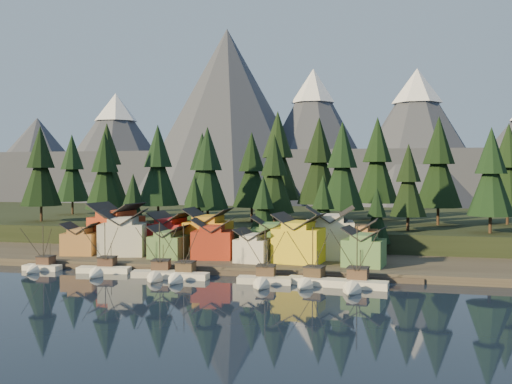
% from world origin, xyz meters
% --- Properties ---
extents(ground, '(500.00, 500.00, 0.00)m').
position_xyz_m(ground, '(0.00, 0.00, 0.00)').
color(ground, black).
rests_on(ground, ground).
extents(shore_strip, '(400.00, 50.00, 1.50)m').
position_xyz_m(shore_strip, '(0.00, 40.00, 0.75)').
color(shore_strip, '#362F27').
rests_on(shore_strip, ground).
extents(hillside, '(420.00, 100.00, 6.00)m').
position_xyz_m(hillside, '(0.00, 90.00, 3.00)').
color(hillside, black).
rests_on(hillside, ground).
extents(dock, '(80.00, 4.00, 1.00)m').
position_xyz_m(dock, '(0.00, 16.50, 0.50)').
color(dock, '#4E4438').
rests_on(dock, ground).
extents(mountain_ridge, '(560.00, 190.00, 90.00)m').
position_xyz_m(mountain_ridge, '(-4.20, 213.59, 26.06)').
color(mountain_ridge, '#424554').
rests_on(mountain_ridge, ground).
extents(boat_0, '(7.76, 8.43, 10.27)m').
position_xyz_m(boat_0, '(-34.70, 11.10, 2.08)').
color(boat_0, silver).
rests_on(boat_0, ground).
extents(boat_1, '(10.95, 11.69, 10.97)m').
position_xyz_m(boat_1, '(-20.85, 10.98, 1.96)').
color(boat_1, white).
rests_on(boat_1, ground).
extents(boat_2, '(10.83, 11.43, 11.50)m').
position_xyz_m(boat_2, '(-8.29, 9.21, 2.12)').
color(boat_2, beige).
rests_on(boat_2, ground).
extents(boat_3, '(10.00, 10.87, 11.31)m').
position_xyz_m(boat_3, '(-3.54, 8.63, 2.12)').
color(boat_3, white).
rests_on(boat_3, ground).
extents(boat_4, '(10.10, 10.88, 11.39)m').
position_xyz_m(boat_4, '(12.36, 7.86, 2.15)').
color(boat_4, beige).
rests_on(boat_4, ground).
extents(boat_5, '(9.40, 9.95, 11.30)m').
position_xyz_m(boat_5, '(20.37, 9.19, 2.23)').
color(boat_5, silver).
rests_on(boat_5, ground).
extents(boat_6, '(11.38, 12.21, 12.21)m').
position_xyz_m(boat_6, '(28.33, 7.72, 2.25)').
color(boat_6, silver).
rests_on(boat_6, ground).
extents(house_front_0, '(8.16, 7.85, 7.07)m').
position_xyz_m(house_front_0, '(-33.33, 24.24, 5.22)').
color(house_front_0, '#9F6C38').
rests_on(house_front_0, shore_strip).
extents(house_front_1, '(11.74, 11.46, 10.00)m').
position_xyz_m(house_front_1, '(-23.73, 26.07, 6.76)').
color(house_front_1, beige).
rests_on(house_front_1, shore_strip).
extents(house_front_2, '(7.39, 7.44, 6.96)m').
position_xyz_m(house_front_2, '(-12.31, 24.23, 5.16)').
color(house_front_2, '#4A713D').
rests_on(house_front_2, shore_strip).
extents(house_front_3, '(9.49, 9.16, 8.49)m').
position_xyz_m(house_front_3, '(-2.85, 25.92, 5.96)').
color(house_front_3, maroon).
rests_on(house_front_3, shore_strip).
extents(house_front_4, '(7.34, 7.81, 6.78)m').
position_xyz_m(house_front_4, '(6.74, 23.22, 5.06)').
color(house_front_4, beige).
rests_on(house_front_4, shore_strip).
extents(house_front_5, '(10.53, 9.80, 9.95)m').
position_xyz_m(house_front_5, '(15.93, 24.81, 6.72)').
color(house_front_5, gold).
rests_on(house_front_5, shore_strip).
extents(house_front_6, '(8.70, 8.35, 7.64)m').
position_xyz_m(house_front_6, '(29.04, 23.04, 5.52)').
color(house_front_6, '#4E7A42').
rests_on(house_front_6, shore_strip).
extents(house_back_0, '(10.84, 10.46, 11.16)m').
position_xyz_m(house_back_0, '(-28.30, 31.67, 7.36)').
color(house_back_0, '#9B3118').
rests_on(house_back_0, shore_strip).
extents(house_back_1, '(9.10, 9.19, 9.19)m').
position_xyz_m(house_back_1, '(-15.14, 32.73, 6.32)').
color(house_back_1, maroon).
rests_on(house_back_1, shore_strip).
extents(house_back_2, '(9.84, 9.07, 10.25)m').
position_xyz_m(house_back_2, '(-5.84, 31.87, 6.89)').
color(house_back_2, '#C0821B').
rests_on(house_back_2, shore_strip).
extents(house_back_3, '(9.45, 8.63, 8.69)m').
position_xyz_m(house_back_3, '(8.54, 32.29, 6.06)').
color(house_back_3, '#497740').
rests_on(house_back_3, shore_strip).
extents(house_back_4, '(11.20, 10.85, 11.02)m').
position_xyz_m(house_back_4, '(21.36, 32.10, 7.29)').
color(house_back_4, beige).
rests_on(house_back_4, shore_strip).
extents(house_back_5, '(7.79, 7.88, 8.51)m').
position_xyz_m(house_back_5, '(27.53, 31.92, 5.97)').
color(house_back_5, '#A76B3B').
rests_on(house_back_5, shore_strip).
extents(tree_hill_0, '(11.55, 11.55, 26.91)m').
position_xyz_m(tree_hill_0, '(-62.00, 52.00, 20.71)').
color(tree_hill_0, '#332319').
rests_on(tree_hill_0, hillside).
extents(tree_hill_1, '(12.36, 12.36, 28.79)m').
position_xyz_m(tree_hill_1, '(-50.00, 68.00, 21.74)').
color(tree_hill_1, '#332319').
rests_on(tree_hill_1, hillside).
extents(tree_hill_2, '(10.62, 10.62, 24.74)m').
position_xyz_m(tree_hill_2, '(-40.00, 48.00, 19.52)').
color(tree_hill_2, '#332319').
rests_on(tree_hill_2, hillside).
extents(tree_hill_3, '(11.72, 11.72, 27.31)m').
position_xyz_m(tree_hill_3, '(-30.00, 60.00, 20.93)').
color(tree_hill_3, '#332319').
rests_on(tree_hill_3, hillside).
extents(tree_hill_4, '(11.13, 11.13, 25.93)m').
position_xyz_m(tree_hill_4, '(-22.00, 75.00, 20.18)').
color(tree_hill_4, '#332319').
rests_on(tree_hill_4, hillside).
extents(tree_hill_5, '(10.98, 10.98, 25.58)m').
position_xyz_m(tree_hill_5, '(-12.00, 50.00, 19.98)').
color(tree_hill_5, '#332319').
rests_on(tree_hill_5, hillside).
extents(tree_hill_6, '(10.79, 10.79, 25.15)m').
position_xyz_m(tree_hill_6, '(-4.00, 65.00, 19.75)').
color(tree_hill_6, '#332319').
rests_on(tree_hill_6, hillside).
extents(tree_hill_7, '(9.97, 9.97, 23.22)m').
position_xyz_m(tree_hill_7, '(6.00, 48.00, 18.69)').
color(tree_hill_7, '#332319').
rests_on(tree_hill_7, hillside).
extents(tree_hill_8, '(12.67, 12.67, 29.51)m').
position_xyz_m(tree_hill_8, '(14.00, 72.00, 22.13)').
color(tree_hill_8, '#332319').
rests_on(tree_hill_8, hillside).
extents(tree_hill_9, '(11.46, 11.46, 26.70)m').
position_xyz_m(tree_hill_9, '(22.00, 55.00, 20.60)').
color(tree_hill_9, '#332319').
rests_on(tree_hill_9, hillside).
extents(tree_hill_10, '(12.88, 12.88, 30.00)m').
position_xyz_m(tree_hill_10, '(30.00, 80.00, 22.40)').
color(tree_hill_10, '#332319').
rests_on(tree_hill_10, hillside).
extents(tree_hill_11, '(8.87, 8.87, 20.67)m').
position_xyz_m(tree_hill_11, '(38.00, 50.00, 17.29)').
color(tree_hill_11, '#332319').
rests_on(tree_hill_11, hillside).
extents(tree_hill_12, '(12.26, 12.26, 28.55)m').
position_xyz_m(tree_hill_12, '(46.00, 66.00, 21.61)').
color(tree_hill_12, '#332319').
rests_on(tree_hill_12, hillside).
extents(tree_hill_13, '(10.36, 10.36, 24.13)m').
position_xyz_m(tree_hill_13, '(56.00, 48.00, 19.19)').
color(tree_hill_13, '#332319').
rests_on(tree_hill_13, hillside).
extents(tree_hill_14, '(11.52, 11.52, 26.85)m').
position_xyz_m(tree_hill_14, '(64.00, 72.00, 20.68)').
color(tree_hill_14, '#332319').
rests_on(tree_hill_14, hillside).
extents(tree_hill_15, '(14.03, 14.03, 32.69)m').
position_xyz_m(tree_hill_15, '(0.00, 82.00, 23.88)').
color(tree_hill_15, '#332319').
rests_on(tree_hill_15, hillside).
extents(tree_hill_16, '(11.30, 11.30, 26.33)m').
position_xyz_m(tree_hill_16, '(-68.00, 78.00, 20.40)').
color(tree_hill_16, '#332319').
rests_on(tree_hill_16, hillside).
extents(tree_shore_0, '(7.75, 7.75, 18.06)m').
position_xyz_m(tree_shore_0, '(-28.00, 40.00, 11.37)').
color(tree_shore_0, '#332319').
rests_on(tree_shore_0, shore_strip).
extents(tree_shore_1, '(7.60, 7.60, 17.70)m').
position_xyz_m(tree_shore_1, '(-12.00, 40.00, 11.17)').
color(tree_shore_1, '#332319').
rests_on(tree_shore_1, shore_strip).
extents(tree_shore_2, '(7.55, 7.55, 17.58)m').
position_xyz_m(tree_shore_2, '(5.00, 40.00, 11.10)').
color(tree_shore_2, '#332319').
rests_on(tree_shore_2, shore_strip).
extents(tree_shore_3, '(7.67, 7.67, 17.87)m').
position_xyz_m(tree_shore_3, '(19.00, 40.00, 11.26)').
color(tree_shore_3, '#332319').
rests_on(tree_shore_3, shore_strip).
extents(tree_shore_4, '(6.48, 6.48, 15.09)m').
position_xyz_m(tree_shore_4, '(31.00, 40.00, 9.74)').
color(tree_shore_4, '#332319').
rests_on(tree_shore_4, shore_strip).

